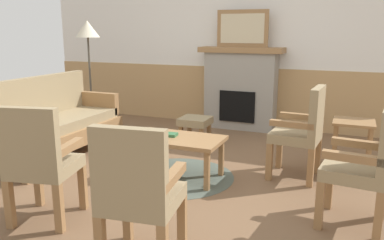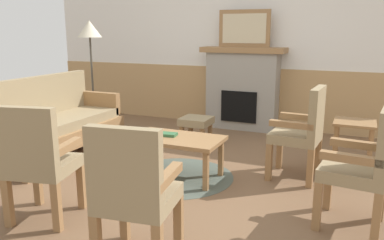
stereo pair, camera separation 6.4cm
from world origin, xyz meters
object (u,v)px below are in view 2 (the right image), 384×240
armchair_by_window_left (303,129)px  armchair_front_center (38,158)px  armchair_front_left (133,190)px  couch (56,124)px  fireplace (243,88)px  armchair_near_fireplace (364,163)px  floor_lamp_by_couch (90,36)px  footstool (196,123)px  book_on_table (166,134)px  framed_picture (244,28)px  side_table (354,131)px  coffee_table (177,142)px

armchair_by_window_left → armchair_front_center: same height
armchair_front_left → armchair_by_window_left: bearing=69.5°
couch → armchair_by_window_left: bearing=7.7°
fireplace → armchair_near_fireplace: fireplace is taller
armchair_near_fireplace → floor_lamp_by_couch: size_ratio=0.58×
armchair_by_window_left → armchair_front_left: bearing=-110.5°
footstool → armchair_near_fireplace: (2.12, -1.70, 0.25)m
book_on_table → footstool: bearing=98.6°
framed_picture → armchair_front_left: 4.08m
armchair_near_fireplace → fireplace: bearing=122.7°
framed_picture → side_table: framed_picture is taller
couch → armchair_front_center: same height
fireplace → framed_picture: 0.91m
armchair_by_window_left → couch: bearing=-172.3°
couch → coffee_table: size_ratio=1.88×
coffee_table → armchair_near_fireplace: (1.80, -0.42, 0.15)m
armchair_near_fireplace → armchair_front_left: size_ratio=1.00×
armchair_front_center → couch: bearing=128.3°
framed_picture → armchair_by_window_left: size_ratio=0.82×
coffee_table → armchair_front_center: 1.46m
fireplace → couch: fireplace is taller
framed_picture → armchair_near_fireplace: bearing=-57.3°
armchair_front_center → armchair_front_left: bearing=-12.9°
framed_picture → book_on_table: 2.60m
footstool → armchair_near_fireplace: size_ratio=0.41×
fireplace → armchair_near_fireplace: bearing=-57.3°
framed_picture → floor_lamp_by_couch: size_ratio=0.48×
coffee_table → book_on_table: bearing=176.3°
couch → armchair_front_left: size_ratio=1.84×
couch → book_on_table: couch is taller
coffee_table → armchair_near_fireplace: armchair_near_fireplace is taller
armchair_near_fireplace → footstool: bearing=141.2°
coffee_table → couch: bearing=177.2°
fireplace → book_on_table: bearing=-93.5°
coffee_table → armchair_front_left: bearing=-74.0°
floor_lamp_by_couch → book_on_table: bearing=-34.4°
couch → armchair_by_window_left: (2.92, 0.40, 0.14)m
armchair_by_window_left → floor_lamp_by_couch: size_ratio=0.58×
couch → coffee_table: couch is taller
fireplace → book_on_table: fireplace is taller
book_on_table → side_table: size_ratio=0.40×
framed_picture → book_on_table: (-0.15, -2.35, -1.10)m
fireplace → footstool: size_ratio=3.25×
book_on_table → armchair_front_left: 1.68m
armchair_near_fireplace → armchair_by_window_left: (-0.59, 0.90, 0.00)m
floor_lamp_by_couch → armchair_near_fireplace: bearing=-24.5°
armchair_by_window_left → floor_lamp_by_couch: (-3.31, 0.88, 0.91)m
fireplace → armchair_near_fireplace: (1.78, -2.77, -0.11)m
couch → floor_lamp_by_couch: bearing=107.2°
fireplace → book_on_table: 2.36m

